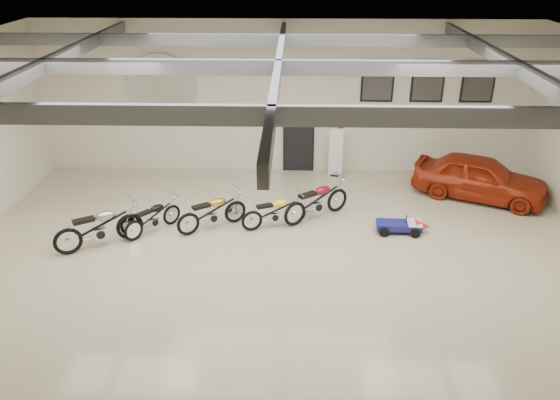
{
  "coord_description": "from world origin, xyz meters",
  "views": [
    {
      "loc": [
        0.35,
        -11.52,
        7.13
      ],
      "look_at": [
        0.0,
        1.2,
        1.1
      ],
      "focal_mm": 35.0,
      "sensor_mm": 36.0,
      "label": 1
    }
  ],
  "objects_px": {
    "go_kart": "(404,223)",
    "vintage_car": "(480,177)",
    "motorcycle_black": "(153,217)",
    "motorcycle_silver": "(99,226)",
    "motorcycle_gold": "(212,211)",
    "motorcycle_red": "(317,200)",
    "banner_stand": "(336,152)",
    "motorcycle_yellow": "(274,211)"
  },
  "relations": [
    {
      "from": "motorcycle_gold",
      "to": "banner_stand",
      "type": "bearing_deg",
      "value": 13.84
    },
    {
      "from": "motorcycle_black",
      "to": "motorcycle_yellow",
      "type": "distance_m",
      "value": 3.28
    },
    {
      "from": "motorcycle_yellow",
      "to": "motorcycle_red",
      "type": "distance_m",
      "value": 1.3
    },
    {
      "from": "motorcycle_silver",
      "to": "motorcycle_gold",
      "type": "distance_m",
      "value": 2.94
    },
    {
      "from": "banner_stand",
      "to": "go_kart",
      "type": "distance_m",
      "value": 4.28
    },
    {
      "from": "motorcycle_gold",
      "to": "motorcycle_yellow",
      "type": "bearing_deg",
      "value": -28.24
    },
    {
      "from": "motorcycle_silver",
      "to": "vintage_car",
      "type": "relative_size",
      "value": 0.57
    },
    {
      "from": "motorcycle_gold",
      "to": "go_kart",
      "type": "bearing_deg",
      "value": -33.94
    },
    {
      "from": "banner_stand",
      "to": "motorcycle_black",
      "type": "relative_size",
      "value": 0.96
    },
    {
      "from": "vintage_car",
      "to": "go_kart",
      "type": "bearing_deg",
      "value": 155.61
    },
    {
      "from": "motorcycle_black",
      "to": "vintage_car",
      "type": "xyz_separation_m",
      "value": [
        9.43,
        2.46,
        0.21
      ]
    },
    {
      "from": "go_kart",
      "to": "motorcycle_black",
      "type": "bearing_deg",
      "value": -176.04
    },
    {
      "from": "motorcycle_black",
      "to": "motorcycle_red",
      "type": "relative_size",
      "value": 0.81
    },
    {
      "from": "motorcycle_gold",
      "to": "motorcycle_red",
      "type": "height_order",
      "value": "motorcycle_red"
    },
    {
      "from": "motorcycle_black",
      "to": "motorcycle_gold",
      "type": "xyz_separation_m",
      "value": [
        1.57,
        0.24,
        0.06
      ]
    },
    {
      "from": "motorcycle_gold",
      "to": "motorcycle_red",
      "type": "bearing_deg",
      "value": -19.38
    },
    {
      "from": "motorcycle_yellow",
      "to": "motorcycle_red",
      "type": "xyz_separation_m",
      "value": [
        1.18,
        0.56,
        0.09
      ]
    },
    {
      "from": "motorcycle_gold",
      "to": "vintage_car",
      "type": "relative_size",
      "value": 0.51
    },
    {
      "from": "go_kart",
      "to": "motorcycle_silver",
      "type": "bearing_deg",
      "value": -170.52
    },
    {
      "from": "motorcycle_red",
      "to": "banner_stand",
      "type": "bearing_deg",
      "value": 40.27
    },
    {
      "from": "motorcycle_yellow",
      "to": "go_kart",
      "type": "height_order",
      "value": "motorcycle_yellow"
    },
    {
      "from": "motorcycle_silver",
      "to": "motorcycle_red",
      "type": "bearing_deg",
      "value": -14.67
    },
    {
      "from": "vintage_car",
      "to": "motorcycle_gold",
      "type": "bearing_deg",
      "value": 130.67
    },
    {
      "from": "motorcycle_silver",
      "to": "go_kart",
      "type": "relative_size",
      "value": 1.52
    },
    {
      "from": "motorcycle_red",
      "to": "vintage_car",
      "type": "relative_size",
      "value": 0.56
    },
    {
      "from": "motorcycle_black",
      "to": "vintage_car",
      "type": "distance_m",
      "value": 9.75
    },
    {
      "from": "motorcycle_silver",
      "to": "motorcycle_red",
      "type": "xyz_separation_m",
      "value": [
        5.61,
        1.74,
        -0.01
      ]
    },
    {
      "from": "go_kart",
      "to": "vintage_car",
      "type": "xyz_separation_m",
      "value": [
        2.67,
        2.3,
        0.4
      ]
    },
    {
      "from": "motorcycle_black",
      "to": "motorcycle_yellow",
      "type": "bearing_deg",
      "value": -42.8
    },
    {
      "from": "motorcycle_gold",
      "to": "motorcycle_red",
      "type": "xyz_separation_m",
      "value": [
        2.86,
        0.7,
        0.04
      ]
    },
    {
      "from": "go_kart",
      "to": "banner_stand",
      "type": "bearing_deg",
      "value": 114.65
    },
    {
      "from": "go_kart",
      "to": "vintage_car",
      "type": "distance_m",
      "value": 3.55
    },
    {
      "from": "banner_stand",
      "to": "motorcycle_silver",
      "type": "xyz_separation_m",
      "value": [
        -6.35,
        -4.89,
        -0.27
      ]
    },
    {
      "from": "motorcycle_gold",
      "to": "vintage_car",
      "type": "bearing_deg",
      "value": -17.32
    },
    {
      "from": "motorcycle_yellow",
      "to": "motorcycle_red",
      "type": "height_order",
      "value": "motorcycle_red"
    },
    {
      "from": "banner_stand",
      "to": "motorcycle_yellow",
      "type": "bearing_deg",
      "value": -105.31
    },
    {
      "from": "vintage_car",
      "to": "motorcycle_silver",
      "type": "bearing_deg",
      "value": 131.99
    },
    {
      "from": "motorcycle_silver",
      "to": "motorcycle_red",
      "type": "relative_size",
      "value": 1.02
    },
    {
      "from": "go_kart",
      "to": "vintage_car",
      "type": "height_order",
      "value": "vintage_car"
    },
    {
      "from": "motorcycle_black",
      "to": "motorcycle_gold",
      "type": "distance_m",
      "value": 1.59
    },
    {
      "from": "motorcycle_black",
      "to": "motorcycle_yellow",
      "type": "xyz_separation_m",
      "value": [
        3.25,
        0.39,
        0.02
      ]
    },
    {
      "from": "motorcycle_black",
      "to": "go_kart",
      "type": "height_order",
      "value": "motorcycle_black"
    }
  ]
}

